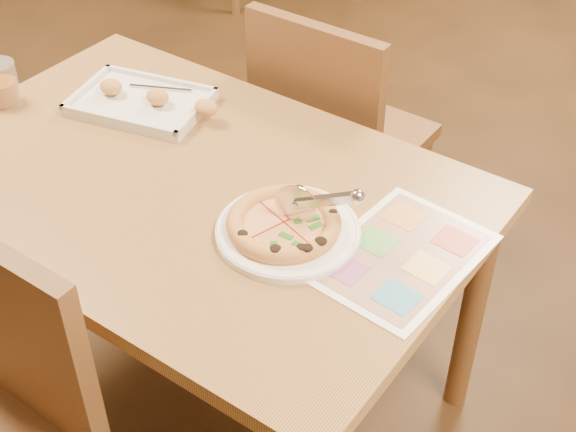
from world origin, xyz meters
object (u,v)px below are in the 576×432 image
Objects in this scene: plate at (288,232)px; menu at (401,255)px; dining_table at (190,210)px; pizza at (284,224)px; glass_tumbler at (1,86)px; pizza_cutter at (315,201)px; chair_far at (331,121)px; appetizer_tray at (144,102)px.

menu is (0.22, 0.08, -0.01)m from plate.
dining_table is 5.45× the size of pizza.
dining_table is 4.31× the size of plate.
pizza is at bearing -4.52° from dining_table.
plate is at bearing -0.10° from glass_tumbler.
chair_far is at bearing 101.11° from pizza_cutter.
pizza is at bearing -160.59° from menu.
dining_table is 0.61m from chair_far.
chair_far is 2.80× the size of pizza_cutter.
plate is 0.75× the size of appetizer_tray.
pizza is at bearing -0.34° from glass_tumbler.
pizza is (0.29, -0.02, 0.11)m from dining_table.
pizza_cutter is 1.50× the size of glass_tumbler.
pizza_cutter reaches higher than dining_table.
dining_table is at bearing 90.00° from chair_far.
glass_tumbler is at bearing 179.66° from pizza.
appetizer_tray is 1.09× the size of menu.
glass_tumbler is at bearing -148.65° from appetizer_tray.
pizza_cutter is at bearing 119.97° from chair_far.
menu is at bearing -3.06° from pizza_cutter.
glass_tumbler reaches higher than plate.
chair_far is 0.77m from menu.
pizza_cutter is (0.34, 0.01, 0.18)m from dining_table.
dining_table is at bearing -30.47° from appetizer_tray.
dining_table is 0.53m from menu.
menu is at bearing 3.88° from glass_tumbler.
dining_table is 0.36m from appetizer_tray.
pizza is 0.61m from appetizer_tray.
chair_far is 0.71m from pizza.
pizza_cutter is at bearing -164.20° from menu.
pizza_cutter is 0.20m from menu.
pizza_cutter is at bearing 1.51° from dining_table.
pizza is (0.29, -0.62, 0.18)m from chair_far.
dining_table is 7.76× the size of pizza_cutter.
appetizer_tray is at bearing 146.69° from pizza_cutter.
pizza_cutter is (0.06, 0.03, 0.06)m from pizza.
glass_tumbler is at bearing -178.35° from dining_table.
glass_tumbler is 0.30× the size of menu.
plate is (0.29, -0.62, 0.16)m from chair_far.
glass_tumbler is (-0.31, -0.19, 0.03)m from appetizer_tray.
pizza is at bearing 114.65° from chair_far.
plate is at bearing -18.06° from appetizer_tray.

